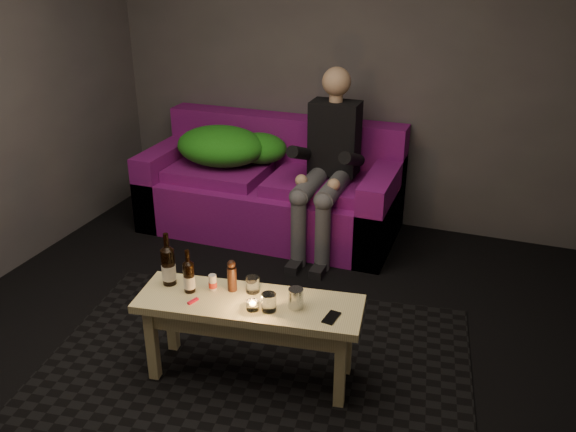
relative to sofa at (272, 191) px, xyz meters
name	(u,v)px	position (x,y,z in m)	size (l,w,h in m)	color
floor	(230,362)	(0.45, -1.82, -0.33)	(4.50, 4.50, 0.00)	black
room	(256,63)	(0.45, -1.35, 1.32)	(4.50, 4.50, 4.50)	silver
rug	(255,369)	(0.62, -1.84, -0.32)	(2.43, 1.76, 0.01)	black
sofa	(272,191)	(0.00, 0.00, 0.00)	(2.09, 0.94, 0.90)	#7B1073
green_blanket	(228,147)	(-0.39, -0.01, 0.35)	(0.92, 0.63, 0.31)	#278C19
person	(328,160)	(0.53, -0.17, 0.40)	(0.38, 0.87, 1.39)	black
coffee_table	(249,314)	(0.62, -1.89, 0.08)	(1.25, 0.55, 0.50)	#D0BC7A
beer_bottle_a	(168,266)	(0.13, -1.88, 0.29)	(0.08, 0.08, 0.31)	black
beer_bottle_b	(189,276)	(0.28, -1.91, 0.26)	(0.06, 0.06, 0.25)	black
salt_shaker	(213,282)	(0.39, -1.86, 0.22)	(0.04, 0.04, 0.09)	silver
pepper_mill	(232,279)	(0.49, -1.82, 0.24)	(0.05, 0.05, 0.14)	black
tumbler_back	(253,285)	(0.60, -1.80, 0.21)	(0.07, 0.07, 0.09)	white
tealight	(253,305)	(0.67, -1.96, 0.20)	(0.07, 0.07, 0.05)	white
tumbler_front	(269,302)	(0.75, -1.94, 0.22)	(0.08, 0.08, 0.10)	white
steel_cup	(296,298)	(0.87, -1.86, 0.23)	(0.08, 0.08, 0.11)	#B5B8BC
smartphone	(331,317)	(1.08, -1.90, 0.17)	(0.06, 0.12, 0.01)	black
red_lighter	(193,301)	(0.34, -2.01, 0.18)	(0.02, 0.07, 0.01)	red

